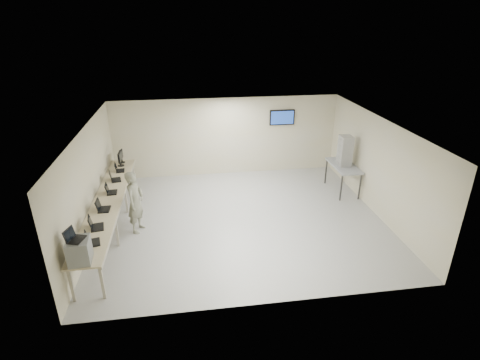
{
  "coord_description": "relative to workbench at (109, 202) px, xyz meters",
  "views": [
    {
      "loc": [
        -1.4,
        -9.33,
        5.43
      ],
      "look_at": [
        0.0,
        0.2,
        1.15
      ],
      "focal_mm": 28.0,
      "sensor_mm": 36.0,
      "label": 1
    }
  ],
  "objects": [
    {
      "name": "monitor_far",
      "position": [
        -0.01,
        2.75,
        0.33
      ],
      "size": [
        0.19,
        0.42,
        0.42
      ],
      "color": "black",
      "rests_on": "workbench"
    },
    {
      "name": "workbench",
      "position": [
        0.0,
        0.0,
        0.0
      ],
      "size": [
        0.76,
        6.0,
        0.9
      ],
      "color": "tan",
      "rests_on": "ground"
    },
    {
      "name": "laptop_3",
      "position": [
        -0.02,
        0.41,
        0.14
      ],
      "size": [
        0.31,
        0.37,
        0.28
      ],
      "rotation": [
        0.0,
        0.0,
        0.07
      ],
      "color": "black",
      "rests_on": "workbench"
    },
    {
      "name": "laptop_0",
      "position": [
        -0.0,
        -2.11,
        0.14
      ],
      "size": [
        0.36,
        0.4,
        0.27
      ],
      "rotation": [
        0.0,
        0.0,
        0.24
      ],
      "color": "black",
      "rests_on": "workbench"
    },
    {
      "name": "room",
      "position": [
        3.62,
        0.06,
        0.58
      ],
      "size": [
        8.01,
        7.01,
        2.81
      ],
      "color": "#ADADAD",
      "rests_on": "ground"
    },
    {
      "name": "laptop_on_box",
      "position": [
        -0.12,
        -2.75,
        0.64
      ],
      "size": [
        0.37,
        0.4,
        0.26
      ],
      "rotation": [
        0.0,
        0.0,
        -0.32
      ],
      "color": "black",
      "rests_on": "equipment_box"
    },
    {
      "name": "laptop_5",
      "position": [
        -0.02,
        2.0,
        0.14
      ],
      "size": [
        0.31,
        0.37,
        0.27
      ],
      "rotation": [
        0.0,
        0.0,
        0.11
      ],
      "color": "black",
      "rests_on": "workbench"
    },
    {
      "name": "soldier",
      "position": [
        0.72,
        -0.19,
        0.04
      ],
      "size": [
        0.6,
        0.73,
        1.73
      ],
      "primitive_type": "imported",
      "rotation": [
        0.0,
        0.0,
        1.22
      ],
      "color": "#6A7156",
      "rests_on": "ground"
    },
    {
      "name": "equipment_box",
      "position": [
        -0.06,
        -2.75,
        0.32
      ],
      "size": [
        0.46,
        0.51,
        0.5
      ],
      "primitive_type": "cube",
      "rotation": [
        0.0,
        0.0,
        0.08
      ],
      "color": "gray",
      "rests_on": "workbench"
    },
    {
      "name": "laptop_2",
      "position": [
        -0.05,
        -0.59,
        0.15
      ],
      "size": [
        0.31,
        0.38,
        0.29
      ],
      "rotation": [
        0.0,
        0.0,
        -0.0
      ],
      "color": "black",
      "rests_on": "workbench"
    },
    {
      "name": "storage_bins",
      "position": [
        7.17,
        1.39,
        0.59
      ],
      "size": [
        0.37,
        0.41,
        0.98
      ],
      "color": "#ACACAC",
      "rests_on": "side_table"
    },
    {
      "name": "laptop_1",
      "position": [
        -0.06,
        -1.46,
        0.15
      ],
      "size": [
        0.38,
        0.43,
        0.3
      ],
      "rotation": [
        0.0,
        0.0,
        0.19
      ],
      "color": "black",
      "rests_on": "workbench"
    },
    {
      "name": "laptop_4",
      "position": [
        -0.05,
        1.28,
        0.15
      ],
      "size": [
        0.38,
        0.43,
        0.3
      ],
      "rotation": [
        0.0,
        0.0,
        0.21
      ],
      "color": "black",
      "rests_on": "workbench"
    },
    {
      "name": "monitor_near",
      "position": [
        -0.01,
        2.46,
        0.36
      ],
      "size": [
        0.21,
        0.48,
        0.47
      ],
      "color": "black",
      "rests_on": "workbench"
    },
    {
      "name": "side_table",
      "position": [
        7.19,
        1.39,
        0.03
      ],
      "size": [
        0.72,
        1.55,
        0.93
      ],
      "color": "gray",
      "rests_on": "ground"
    }
  ]
}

